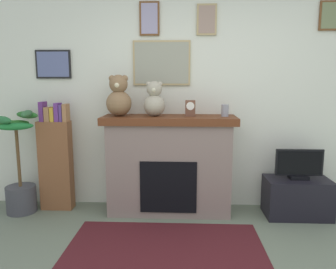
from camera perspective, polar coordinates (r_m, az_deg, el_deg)
name	(u,v)px	position (r m, az deg, el deg)	size (l,w,h in m)	color
back_wall	(201,96)	(3.87, 5.71, 6.65)	(5.20, 0.15, 2.60)	silver
fireplace	(169,164)	(3.70, 0.21, -5.18)	(1.47, 0.51, 1.10)	gray
bookshelf	(56,160)	(3.99, -18.97, -4.24)	(0.36, 0.16, 1.25)	brown
potted_plant	(20,175)	(4.07, -24.40, -6.46)	(0.52, 0.52, 1.17)	#3F3F44
tv_stand	(297,197)	(3.94, 21.55, -10.17)	(0.69, 0.40, 0.43)	black
television	(299,165)	(3.83, 21.89, -4.99)	(0.51, 0.14, 0.33)	black
area_rug	(165,251)	(3.06, -0.54, -19.63)	(1.77, 1.15, 0.01)	#46161B
candle_jar	(225,110)	(3.60, 9.90, 4.15)	(0.08, 0.08, 0.13)	gray
mantel_clock	(190,108)	(3.57, 3.90, 4.59)	(0.11, 0.08, 0.18)	brown
teddy_bear_grey	(119,98)	(3.63, -8.58, 6.38)	(0.28, 0.28, 0.45)	olive
teddy_bear_brown	(154,100)	(3.58, -2.39, 5.95)	(0.24, 0.24, 0.38)	#A59C86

